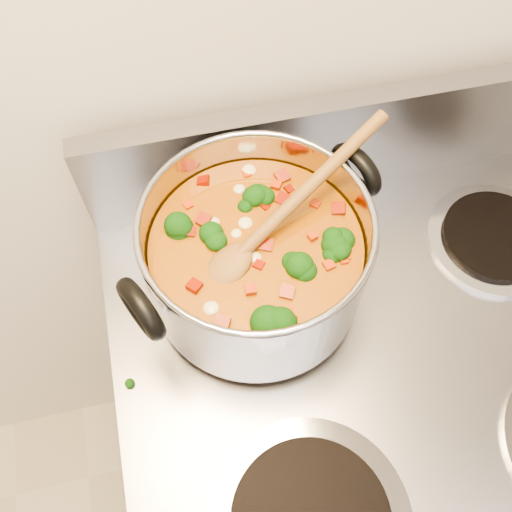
% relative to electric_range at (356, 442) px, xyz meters
% --- Properties ---
extents(electric_range, '(0.73, 0.66, 1.08)m').
position_rel_electric_range_xyz_m(electric_range, '(0.00, 0.00, 0.00)').
color(electric_range, gray).
rests_on(electric_range, ground).
extents(stockpot, '(0.32, 0.27, 0.16)m').
position_rel_electric_range_xyz_m(stockpot, '(-0.17, 0.14, 0.54)').
color(stockpot, '#A9A9B1').
rests_on(stockpot, electric_range).
extents(wooden_spoon, '(0.26, 0.16, 0.10)m').
position_rel_electric_range_xyz_m(wooden_spoon, '(-0.15, 0.15, 0.59)').
color(wooden_spoon, brown).
rests_on(wooden_spoon, stockpot).
extents(cooktop_crumbs, '(0.31, 0.02, 0.01)m').
position_rel_electric_range_xyz_m(cooktop_crumbs, '(-0.15, 0.24, 0.46)').
color(cooktop_crumbs, black).
rests_on(cooktop_crumbs, electric_range).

